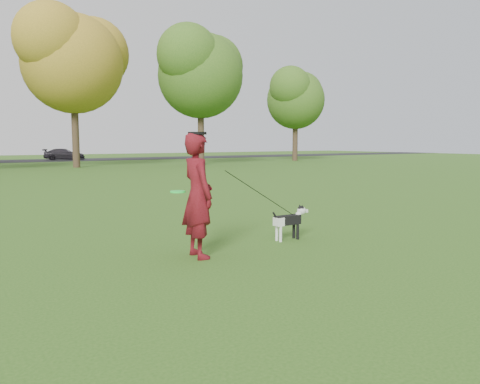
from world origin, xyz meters
TOP-DOWN VIEW (x-y plane):
  - ground at (0.00, 0.00)m, footprint 120.00×120.00m
  - man at (-0.75, -0.48)m, footprint 0.51×0.75m
  - dog at (1.30, -0.25)m, footprint 0.84×0.17m
  - car_right at (6.18, 40.00)m, footprint 4.04×2.70m
  - man_held_items at (0.55, -0.40)m, footprint 2.68×0.46m

SIDE VIEW (x-z plane):
  - ground at x=0.00m, z-range 0.00..0.00m
  - dog at x=1.30m, z-range 0.07..0.71m
  - car_right at x=6.18m, z-range 0.02..1.11m
  - man_held_items at x=0.55m, z-range 0.13..1.68m
  - man at x=-0.75m, z-range 0.00..1.97m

